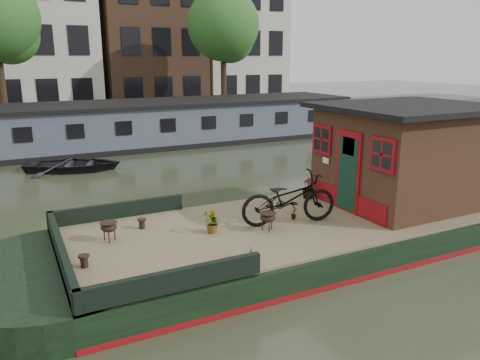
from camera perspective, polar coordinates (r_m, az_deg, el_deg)
name	(u,v)px	position (r m, az deg, el deg)	size (l,w,h in m)	color
ground	(330,239)	(11.32, 10.94, -7.12)	(120.00, 120.00, 0.00)	#2D3421
houseboat_hull	(282,238)	(10.50, 5.18, -7.06)	(14.01, 4.02, 0.60)	black
houseboat_deck	(332,214)	(11.11, 11.10, -4.13)	(11.80, 3.80, 0.05)	#7A694B
bow_bulwark	(110,244)	(9.03, -15.54, -7.53)	(3.00, 4.00, 0.35)	black
cabin	(406,153)	(12.22, 19.56, 3.10)	(4.00, 3.50, 2.42)	black
bicycle	(289,199)	(10.14, 5.98, -2.27)	(0.74, 2.14, 1.12)	black
potted_plant_a	(294,211)	(10.51, 6.57, -3.83)	(0.19, 0.13, 0.37)	brown
potted_plant_b	(213,217)	(10.24, -3.33, -4.51)	(0.16, 0.13, 0.29)	maroon
potted_plant_c	(212,223)	(9.65, -3.41, -5.25)	(0.39, 0.34, 0.43)	brown
potted_plant_d	(308,188)	(12.10, 8.29, -0.92)	(0.31, 0.31, 0.56)	maroon
potted_plant_e	(251,252)	(8.48, 1.32, -8.71)	(0.15, 0.10, 0.28)	#955F2B
brazier_front	(268,222)	(9.77, 3.40, -5.10)	(0.37, 0.37, 0.40)	black
brazier_rear	(109,232)	(9.59, -15.67, -6.07)	(0.37, 0.37, 0.39)	black
bollard_port	(142,224)	(10.14, -11.87, -5.23)	(0.19, 0.19, 0.21)	black
bollard_stbd	(84,261)	(8.60, -18.46, -9.37)	(0.19, 0.19, 0.22)	black
dinghy	(73,161)	(18.81, -19.70, 2.20)	(2.50, 3.50, 0.73)	black
far_houseboat	(155,125)	(23.42, -10.27, 6.65)	(20.40, 4.40, 2.11)	#484D60
quay	(125,120)	(29.72, -13.85, 7.12)	(60.00, 6.00, 0.90)	#47443F
townhouse_row	(97,3)	(36.57, -17.02, 19.97)	(27.25, 8.00, 16.50)	brown
tree_right	(225,28)	(30.18, -1.86, 18.00)	(4.40, 4.40, 7.40)	#332316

